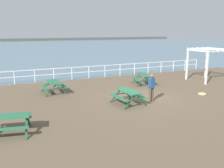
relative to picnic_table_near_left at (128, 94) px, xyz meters
The scene contains 11 objects.
ground_plane 1.51m from the picnic_table_near_left, 22.25° to the left, with size 30.00×24.00×0.20m, color brown.
sea_band 53.28m from the picnic_table_near_left, 88.66° to the left, with size 142.00×90.00×0.01m, color slate.
distant_shoreline 96.27m from the picnic_table_near_left, 89.26° to the left, with size 142.00×6.00×1.80m, color #4C4C47.
seaward_railing 8.35m from the picnic_table_near_left, 81.45° to the left, with size 23.07×0.07×1.08m.
picnic_table_near_left is the anchor object (origin of this frame).
picnic_table_near_right 5.46m from the picnic_table_near_left, 49.46° to the left, with size 1.95×2.15×0.80m.
picnic_table_mid_centre 6.68m from the picnic_table_near_left, 165.37° to the right, with size 2.06×1.83×0.80m.
picnic_table_far_left 5.48m from the picnic_table_near_left, 128.02° to the left, with size 1.57×1.83×0.80m.
visitor 1.50m from the picnic_table_near_left, ahead, with size 0.52×0.29×1.66m.
lattice_pergola 9.74m from the picnic_table_near_left, 19.51° to the left, with size 2.47×2.59×2.70m.
rope_coil 5.40m from the picnic_table_near_left, ahead, with size 0.55×0.55×0.11m, color tan.
Camera 1 is at (-7.68, -12.47, 4.14)m, focal length 39.26 mm.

